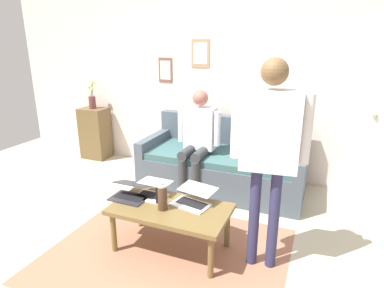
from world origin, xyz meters
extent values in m
plane|color=#BCB398|center=(0.00, 0.00, 0.00)|extent=(7.68, 7.68, 0.00)
cube|color=#9E664C|center=(-0.14, -0.06, 0.00)|extent=(2.08, 1.69, 0.01)
cube|color=silver|center=(0.00, -2.20, 1.35)|extent=(7.04, 0.10, 2.70)
cube|color=brown|center=(0.89, -2.15, 1.43)|extent=(0.22, 0.02, 0.35)
cube|color=silver|center=(0.89, -2.14, 1.43)|extent=(0.16, 0.00, 0.27)
cube|color=tan|center=(0.34, -2.15, 1.67)|extent=(0.26, 0.02, 0.38)
cube|color=beige|center=(0.34, -2.14, 1.67)|extent=(0.20, 0.00, 0.29)
sphere|color=tan|center=(-1.86, -2.07, 1.02)|extent=(0.06, 0.06, 0.06)
cube|color=#48545F|center=(-0.18, -1.58, 0.21)|extent=(2.04, 0.90, 0.42)
cube|color=#396060|center=(-0.18, -1.56, 0.46)|extent=(1.80, 0.82, 0.08)
cube|color=#48545F|center=(-0.18, -1.96, 0.65)|extent=(2.04, 0.14, 0.46)
cube|color=#48545F|center=(-1.14, -1.58, 0.52)|extent=(0.12, 0.90, 0.20)
cube|color=#48545F|center=(0.78, -1.58, 0.52)|extent=(0.12, 0.90, 0.20)
cube|color=brown|center=(-0.14, -0.16, 0.41)|extent=(1.05, 0.58, 0.04)
cylinder|color=brown|center=(-0.61, 0.07, 0.19)|extent=(0.05, 0.05, 0.39)
cylinder|color=brown|center=(0.32, 0.07, 0.19)|extent=(0.05, 0.05, 0.39)
cylinder|color=brown|center=(-0.61, -0.39, 0.19)|extent=(0.05, 0.05, 0.39)
cylinder|color=brown|center=(0.32, -0.39, 0.19)|extent=(0.05, 0.05, 0.39)
cube|color=silver|center=(-0.29, -0.26, 0.43)|extent=(0.37, 0.28, 0.01)
cube|color=black|center=(-0.29, -0.28, 0.44)|extent=(0.30, 0.18, 0.00)
cube|color=silver|center=(-0.31, -0.38, 0.54)|extent=(0.37, 0.27, 0.03)
cube|color=white|center=(-0.31, -0.38, 0.54)|extent=(0.33, 0.24, 0.02)
cube|color=silver|center=(0.12, -0.27, 0.43)|extent=(0.31, 0.22, 0.01)
cube|color=black|center=(0.12, -0.28, 0.44)|extent=(0.26, 0.14, 0.00)
cube|color=silver|center=(0.12, -0.37, 0.54)|extent=(0.31, 0.21, 0.02)
cube|color=silver|center=(0.12, -0.36, 0.54)|extent=(0.27, 0.19, 0.01)
cube|color=#28282D|center=(0.29, -0.16, 0.43)|extent=(0.34, 0.24, 0.01)
cube|color=black|center=(0.29, -0.18, 0.44)|extent=(0.29, 0.14, 0.00)
cube|color=#28282D|center=(0.29, -0.24, 0.54)|extent=(0.34, 0.22, 0.07)
cube|color=#B0DDE9|center=(0.29, -0.24, 0.54)|extent=(0.31, 0.19, 0.06)
cylinder|color=#4C3323|center=(-0.09, -0.10, 0.54)|extent=(0.09, 0.09, 0.22)
cylinder|color=#B7B7BC|center=(-0.09, -0.10, 0.65)|extent=(0.09, 0.09, 0.02)
sphere|color=#B2B2B7|center=(-0.09, -0.10, 0.68)|extent=(0.03, 0.03, 0.03)
cube|color=black|center=(-0.04, -0.10, 0.55)|extent=(0.01, 0.01, 0.15)
cube|color=brown|center=(2.08, -1.94, 0.41)|extent=(0.42, 0.32, 0.82)
cylinder|color=brown|center=(2.08, -1.94, 0.91)|extent=(0.11, 0.11, 0.19)
cylinder|color=#3D7038|center=(2.10, -1.93, 1.08)|extent=(0.01, 0.02, 0.14)
sphere|color=gold|center=(2.11, -1.93, 1.15)|extent=(0.04, 0.04, 0.04)
cylinder|color=#3D7038|center=(2.06, -1.95, 1.11)|extent=(0.03, 0.03, 0.20)
sphere|color=gold|center=(2.05, -1.97, 1.21)|extent=(0.05, 0.05, 0.05)
cylinder|color=#3D7038|center=(2.08, -1.96, 1.11)|extent=(0.04, 0.01, 0.20)
sphere|color=gold|center=(2.09, -1.97, 1.22)|extent=(0.03, 0.03, 0.03)
cylinder|color=#3D7038|center=(2.06, -1.93, 1.07)|extent=(0.01, 0.02, 0.12)
sphere|color=yellow|center=(2.05, -1.93, 1.13)|extent=(0.04, 0.04, 0.04)
cylinder|color=#3D7038|center=(2.09, -1.96, 1.10)|extent=(0.02, 0.01, 0.18)
sphere|color=silver|center=(2.09, -1.96, 1.19)|extent=(0.04, 0.04, 0.04)
cylinder|color=#2D2D51|center=(-1.03, -0.27, 0.44)|extent=(0.09, 0.09, 0.88)
cylinder|color=#2D2D51|center=(-0.87, -0.25, 0.44)|extent=(0.09, 0.09, 0.88)
cube|color=silver|center=(-0.95, -0.26, 1.19)|extent=(0.46, 0.25, 0.62)
cylinder|color=silver|center=(-1.21, -0.29, 1.22)|extent=(0.09, 0.09, 0.53)
cylinder|color=silver|center=(-0.69, -0.23, 1.22)|extent=(0.09, 0.09, 0.53)
sphere|color=brown|center=(-0.95, -0.26, 1.63)|extent=(0.20, 0.20, 0.20)
cylinder|color=#35393C|center=(0.00, -1.12, 0.25)|extent=(0.10, 0.10, 0.50)
cylinder|color=#35393C|center=(0.17, -1.12, 0.25)|extent=(0.10, 0.10, 0.50)
cylinder|color=#35393C|center=(0.00, -1.30, 0.55)|extent=(0.12, 0.40, 0.12)
cylinder|color=#35393C|center=(0.17, -1.30, 0.55)|extent=(0.12, 0.40, 0.12)
cube|color=silver|center=(0.08, -1.48, 0.81)|extent=(0.37, 0.20, 0.52)
cylinder|color=silver|center=(-0.15, -1.43, 0.84)|extent=(0.08, 0.08, 0.42)
cylinder|color=silver|center=(0.32, -1.43, 0.84)|extent=(0.08, 0.08, 0.42)
sphere|color=#9B5E53|center=(0.08, -1.48, 1.19)|extent=(0.19, 0.19, 0.19)
camera|label=1|loc=(-1.31, 2.18, 1.85)|focal=30.65mm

